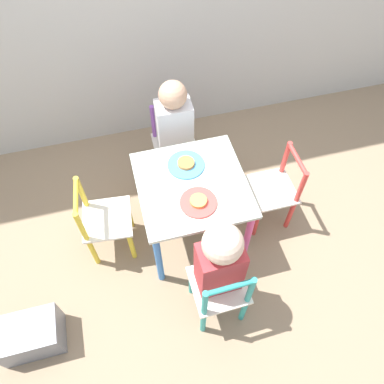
{
  "coord_description": "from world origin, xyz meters",
  "views": [
    {
      "loc": [
        -0.28,
        -1.07,
        2.01
      ],
      "look_at": [
        0.0,
        0.0,
        0.42
      ],
      "focal_mm": 35.0,
      "sensor_mm": 36.0,
      "label": 1
    }
  ],
  "objects_px": {
    "kids_table": "(192,193)",
    "child_front": "(218,262)",
    "chair_yellow": "(103,221)",
    "plate_back": "(186,164)",
    "chair_purple": "(174,145)",
    "storage_bin": "(31,335)",
    "chair_red": "(274,191)",
    "child_back": "(175,129)",
    "plate_front": "(198,202)",
    "chair_teal": "(220,291)"
  },
  "relations": [
    {
      "from": "child_back",
      "to": "chair_teal",
      "type": "bearing_deg",
      "value": -88.49
    },
    {
      "from": "child_back",
      "to": "plate_back",
      "type": "relative_size",
      "value": 4.0
    },
    {
      "from": "chair_purple",
      "to": "chair_red",
      "type": "distance_m",
      "value": 0.68
    },
    {
      "from": "kids_table",
      "to": "plate_front",
      "type": "relative_size",
      "value": 3.01
    },
    {
      "from": "chair_yellow",
      "to": "plate_front",
      "type": "bearing_deg",
      "value": -103.63
    },
    {
      "from": "chair_teal",
      "to": "chair_purple",
      "type": "relative_size",
      "value": 1.0
    },
    {
      "from": "kids_table",
      "to": "plate_front",
      "type": "height_order",
      "value": "plate_front"
    },
    {
      "from": "chair_yellow",
      "to": "plate_back",
      "type": "height_order",
      "value": "same"
    },
    {
      "from": "chair_red",
      "to": "storage_bin",
      "type": "relative_size",
      "value": 1.79
    },
    {
      "from": "child_front",
      "to": "storage_bin",
      "type": "distance_m",
      "value": 1.01
    },
    {
      "from": "chair_purple",
      "to": "child_back",
      "type": "distance_m",
      "value": 0.21
    },
    {
      "from": "child_back",
      "to": "storage_bin",
      "type": "relative_size",
      "value": 2.63
    },
    {
      "from": "chair_teal",
      "to": "plate_back",
      "type": "bearing_deg",
      "value": -90.26
    },
    {
      "from": "child_front",
      "to": "storage_bin",
      "type": "bearing_deg",
      "value": -2.24
    },
    {
      "from": "chair_yellow",
      "to": "plate_back",
      "type": "bearing_deg",
      "value": -75.75
    },
    {
      "from": "child_front",
      "to": "child_back",
      "type": "xyz_separation_m",
      "value": [
        0.0,
        0.85,
        -0.01
      ]
    },
    {
      "from": "chair_purple",
      "to": "storage_bin",
      "type": "xyz_separation_m",
      "value": [
        -0.94,
        -0.9,
        -0.16
      ]
    },
    {
      "from": "chair_red",
      "to": "plate_front",
      "type": "relative_size",
      "value": 2.9
    },
    {
      "from": "kids_table",
      "to": "child_front",
      "type": "relative_size",
      "value": 0.72
    },
    {
      "from": "chair_purple",
      "to": "child_front",
      "type": "xyz_separation_m",
      "value": [
        -0.0,
        -0.91,
        0.2
      ]
    },
    {
      "from": "plate_front",
      "to": "child_back",
      "type": "bearing_deg",
      "value": 88.79
    },
    {
      "from": "chair_purple",
      "to": "chair_teal",
      "type": "bearing_deg",
      "value": -88.58
    },
    {
      "from": "chair_teal",
      "to": "chair_red",
      "type": "bearing_deg",
      "value": -135.62
    },
    {
      "from": "kids_table",
      "to": "child_back",
      "type": "relative_size",
      "value": 0.71
    },
    {
      "from": "storage_bin",
      "to": "chair_red",
      "type": "bearing_deg",
      "value": 16.21
    },
    {
      "from": "chair_purple",
      "to": "storage_bin",
      "type": "distance_m",
      "value": 1.31
    },
    {
      "from": "chair_purple",
      "to": "plate_front",
      "type": "bearing_deg",
      "value": -89.69
    },
    {
      "from": "chair_teal",
      "to": "child_back",
      "type": "xyz_separation_m",
      "value": [
        0.0,
        0.91,
        0.2
      ]
    },
    {
      "from": "chair_red",
      "to": "plate_front",
      "type": "distance_m",
      "value": 0.56
    },
    {
      "from": "plate_front",
      "to": "plate_back",
      "type": "height_order",
      "value": "same"
    },
    {
      "from": "storage_bin",
      "to": "child_back",
      "type": "bearing_deg",
      "value": 41.68
    },
    {
      "from": "child_front",
      "to": "storage_bin",
      "type": "relative_size",
      "value": 2.59
    },
    {
      "from": "chair_red",
      "to": "chair_teal",
      "type": "bearing_deg",
      "value": -44.38
    },
    {
      "from": "child_back",
      "to": "plate_back",
      "type": "height_order",
      "value": "child_back"
    },
    {
      "from": "chair_purple",
      "to": "plate_front",
      "type": "distance_m",
      "value": 0.66
    },
    {
      "from": "chair_teal",
      "to": "chair_red",
      "type": "height_order",
      "value": "same"
    },
    {
      "from": "chair_yellow",
      "to": "child_back",
      "type": "height_order",
      "value": "child_back"
    },
    {
      "from": "chair_teal",
      "to": "plate_back",
      "type": "relative_size",
      "value": 2.73
    },
    {
      "from": "plate_front",
      "to": "chair_yellow",
      "type": "bearing_deg",
      "value": 161.01
    },
    {
      "from": "child_front",
      "to": "plate_front",
      "type": "xyz_separation_m",
      "value": [
        -0.01,
        0.31,
        0.04
      ]
    },
    {
      "from": "chair_teal",
      "to": "chair_yellow",
      "type": "height_order",
      "value": "same"
    },
    {
      "from": "child_back",
      "to": "plate_back",
      "type": "distance_m",
      "value": 0.31
    },
    {
      "from": "chair_red",
      "to": "storage_bin",
      "type": "bearing_deg",
      "value": -73.83
    },
    {
      "from": "chair_purple",
      "to": "chair_yellow",
      "type": "height_order",
      "value": "same"
    },
    {
      "from": "chair_teal",
      "to": "chair_yellow",
      "type": "bearing_deg",
      "value": -48.32
    },
    {
      "from": "chair_purple",
      "to": "storage_bin",
      "type": "bearing_deg",
      "value": -134.81
    },
    {
      "from": "kids_table",
      "to": "chair_purple",
      "type": "relative_size",
      "value": 1.04
    },
    {
      "from": "chair_yellow",
      "to": "child_front",
      "type": "height_order",
      "value": "child_front"
    },
    {
      "from": "chair_purple",
      "to": "chair_red",
      "type": "height_order",
      "value": "same"
    },
    {
      "from": "kids_table",
      "to": "chair_yellow",
      "type": "xyz_separation_m",
      "value": [
        -0.48,
        0.05,
        -0.15
      ]
    }
  ]
}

